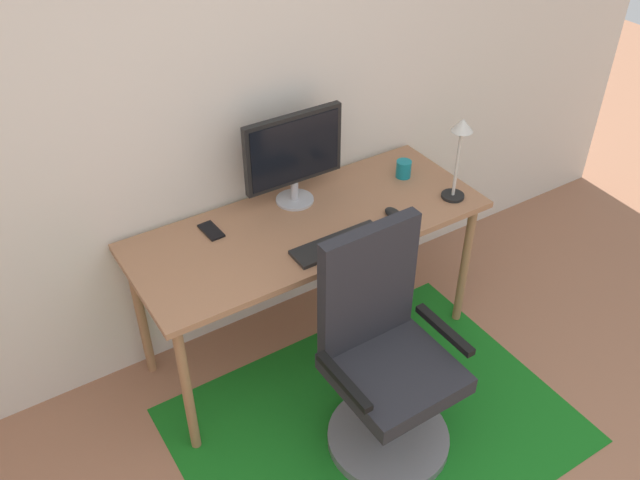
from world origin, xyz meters
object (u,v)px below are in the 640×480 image
Objects in this scene: computer_mouse at (393,213)px; cell_phone at (211,231)px; keyboard at (338,244)px; desk_lamp at (460,145)px; monitor at (294,153)px; office_chair at (384,368)px; coffee_cup at (404,169)px; desk at (309,235)px.

computer_mouse reaches higher than cell_phone.
computer_mouse is at bearing -27.32° from cell_phone.
desk_lamp reaches higher than keyboard.
keyboard is 0.57m from cell_phone.
monitor is 1.18× the size of desk_lamp.
office_chair is at bearing -96.44° from keyboard.
office_chair reaches higher than computer_mouse.
desk_lamp is at bearing -29.88° from monitor.
monitor is 0.75m from desk_lamp.
computer_mouse is 0.10× the size of office_chair.
coffee_cup is (0.25, 0.25, 0.03)m from computer_mouse.
desk is at bearing 86.50° from office_chair.
office_chair is at bearing -128.56° from computer_mouse.
coffee_cup reaches higher than cell_phone.
computer_mouse is (0.35, -0.17, 0.09)m from desk.
monitor reaches higher than computer_mouse.
desk is at bearing -171.95° from coffee_cup.
keyboard is 4.13× the size of computer_mouse.
office_chair is (-0.07, -0.83, -0.61)m from monitor.
desk_lamp is at bearing -15.42° from desk.
computer_mouse is (0.33, 0.05, 0.01)m from keyboard.
cell_phone is 0.97m from office_chair.
office_chair is at bearing -68.53° from cell_phone.
coffee_cup is at bearing 27.02° from keyboard.
desk_lamp reaches higher than office_chair.
keyboard reaches higher than cell_phone.
office_chair is (-0.72, -0.46, -0.63)m from desk_lamp.
computer_mouse is at bearing -25.46° from desk.
keyboard is at bearing -92.53° from monitor.
office_chair is (-0.38, -0.48, -0.37)m from computer_mouse.
desk_lamp is (0.08, -0.28, 0.24)m from coffee_cup.
keyboard is at bearing 82.81° from office_chair.
cell_phone is 0.34× the size of desk_lamp.
desk_lamp is 1.06m from office_chair.
office_chair reaches higher than keyboard.
keyboard is 0.56m from office_chair.
office_chair reaches higher than coffee_cup.
computer_mouse is 0.25× the size of desk_lamp.
monitor reaches higher than cell_phone.
keyboard is 0.73m from desk_lamp.
desk is 0.80m from desk_lamp.
desk_lamp is at bearing 31.61° from office_chair.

